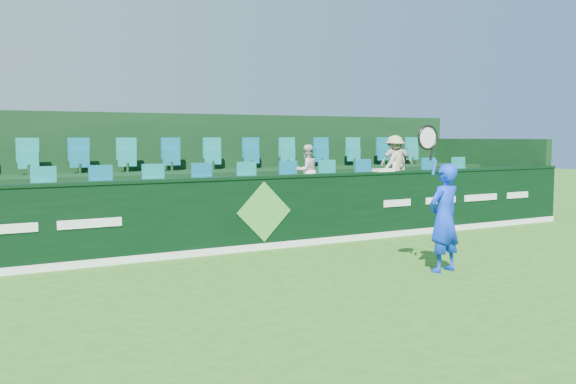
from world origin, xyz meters
TOP-DOWN VIEW (x-y plane):
  - ground at (0.00, 0.00)m, footprint 60.00×60.00m
  - sponsor_hoarding at (0.00, 4.00)m, footprint 16.00×0.25m
  - stand_tier_front at (0.00, 5.10)m, footprint 16.00×2.00m
  - stand_tier_back at (0.00, 7.00)m, footprint 16.00×1.80m
  - stand_rear at (0.00, 7.44)m, footprint 16.00×4.10m
  - seat_row_front at (0.00, 5.50)m, footprint 13.50×0.50m
  - seat_row_back at (0.00, 7.30)m, footprint 13.50×0.50m
  - tennis_player at (1.50, 0.86)m, footprint 1.00×0.49m
  - spectator_left at (1.67, 5.12)m, footprint 0.55×0.44m
  - spectator_middle at (4.08, 5.12)m, footprint 0.81×0.49m
  - spectator_right at (4.03, 5.12)m, footprint 0.93×0.70m
  - towel at (2.81, 4.00)m, footprint 0.39×0.26m
  - drinks_bottle at (3.09, 4.00)m, footprint 0.06×0.06m

SIDE VIEW (x-z plane):
  - ground at x=0.00m, z-range 0.00..0.00m
  - stand_tier_front at x=0.00m, z-range 0.00..0.80m
  - stand_tier_back at x=0.00m, z-range 0.00..1.30m
  - sponsor_hoarding at x=0.00m, z-range 0.00..1.35m
  - tennis_player at x=1.50m, z-range -0.29..1.99m
  - seat_row_front at x=0.00m, z-range 0.80..1.40m
  - stand_rear at x=0.00m, z-range -0.08..2.52m
  - spectator_left at x=1.67m, z-range 0.80..1.89m
  - towel at x=2.81m, z-range 1.35..1.41m
  - spectator_right at x=4.03m, z-range 0.80..2.08m
  - spectator_middle at x=4.08m, z-range 0.80..2.10m
  - drinks_bottle at x=3.09m, z-range 1.35..1.55m
  - seat_row_back at x=0.00m, z-range 1.30..1.90m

